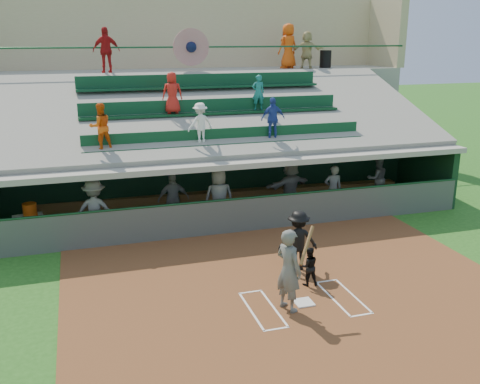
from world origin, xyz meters
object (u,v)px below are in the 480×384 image
object	(u,v)px
home_plate	(304,302)
trash_bin	(325,59)
water_cooler	(30,210)
catcher	(309,266)
white_table	(29,228)
batter_at_plate	(289,270)

from	to	relation	value
home_plate	trash_bin	bearing A→B (deg)	63.11
water_cooler	trash_bin	distance (m)	15.23
home_plate	catcher	size ratio (longest dim) A/B	0.43
water_cooler	white_table	bearing A→B (deg)	155.67
catcher	batter_at_plate	bearing A→B (deg)	55.62
batter_at_plate	white_table	xyz separation A→B (m)	(-5.94, 6.27, -0.57)
white_table	home_plate	bearing A→B (deg)	-53.38
batter_at_plate	catcher	world-z (taller)	batter_at_plate
white_table	water_cooler	distance (m)	0.59
catcher	white_table	distance (m)	8.68
home_plate	white_table	xyz separation A→B (m)	(-6.39, 6.14, 0.39)
batter_at_plate	catcher	xyz separation A→B (m)	(0.95, 1.00, -0.47)
home_plate	white_table	world-z (taller)	white_table
batter_at_plate	white_table	bearing A→B (deg)	133.44
home_plate	water_cooler	distance (m)	8.84
catcher	trash_bin	bearing A→B (deg)	-107.57
batter_at_plate	water_cooler	xyz separation A→B (m)	(-5.87, 6.24, 0.01)
batter_at_plate	water_cooler	distance (m)	8.57
home_plate	batter_at_plate	bearing A→B (deg)	-163.03
white_table	trash_bin	size ratio (longest dim) A/B	1.09
batter_at_plate	white_table	world-z (taller)	batter_at_plate
white_table	trash_bin	bearing A→B (deg)	18.44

